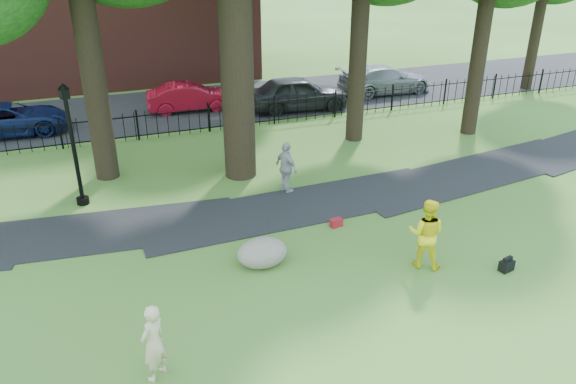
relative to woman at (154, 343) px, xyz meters
name	(u,v)px	position (x,y,z in m)	size (l,w,h in m)	color
ground	(316,278)	(4.31, 2.07, -0.85)	(120.00, 120.00, 0.00)	#3C5C20
footpath	(298,207)	(5.31, 5.97, -0.85)	(36.00, 2.60, 0.03)	black
street	(191,106)	(4.31, 18.07, -0.85)	(80.00, 7.00, 0.02)	black
iron_fence	(209,118)	(4.31, 14.07, -0.25)	(44.00, 0.04, 1.20)	black
woman	(154,343)	(0.00, 0.00, 0.00)	(0.62, 0.41, 1.69)	#C5B388
man	(426,233)	(7.18, 1.67, 0.11)	(0.93, 0.72, 1.91)	yellow
pedestrian	(286,168)	(5.35, 7.15, 0.04)	(1.03, 0.43, 1.76)	#9A999E
boulder	(262,251)	(3.22, 3.20, -0.45)	(1.34, 1.01, 0.79)	#5C574D
lamppost	(74,147)	(-1.11, 8.59, 1.09)	(0.39, 0.39, 3.95)	black
backpack	(507,266)	(9.07, 0.69, -0.70)	(0.38, 0.24, 0.29)	black
red_bag	(336,223)	(5.92, 4.38, -0.72)	(0.36, 0.22, 0.24)	maroon
red_sedan	(190,97)	(4.16, 17.42, -0.18)	(1.42, 4.07, 1.34)	maroon
navy_van	(9,119)	(-3.73, 16.67, -0.17)	(2.24, 4.85, 1.35)	#0E1A46
grey_car	(297,93)	(9.07, 15.77, -0.02)	(1.94, 4.83, 1.65)	black
silver_car	(384,80)	(14.48, 16.94, -0.11)	(2.06, 5.06, 1.47)	gray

